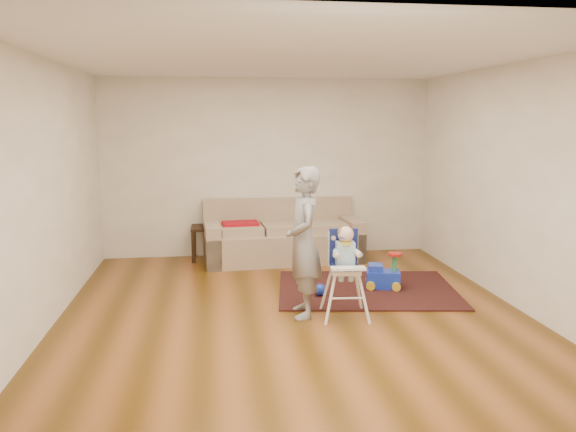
{
  "coord_description": "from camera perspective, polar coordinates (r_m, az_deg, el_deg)",
  "views": [
    {
      "loc": [
        -0.84,
        -5.82,
        2.08
      ],
      "look_at": [
        0.0,
        0.4,
        1.0
      ],
      "focal_mm": 35.0,
      "sensor_mm": 36.0,
      "label": 1
    }
  ],
  "objects": [
    {
      "name": "adult",
      "position": [
        5.92,
        1.61,
        -2.71
      ],
      "size": [
        0.39,
        0.59,
        1.6
      ],
      "primitive_type": "imported",
      "rotation": [
        0.0,
        0.0,
        -1.58
      ],
      "color": "gray",
      "rests_on": "ground"
    },
    {
      "name": "high_chair",
      "position": [
        5.98,
        5.81,
        -5.85
      ],
      "size": [
        0.49,
        0.49,
        0.99
      ],
      "rotation": [
        0.0,
        0.0,
        -0.08
      ],
      "color": "white",
      "rests_on": "ground"
    },
    {
      "name": "sofa",
      "position": [
        8.35,
        -0.56,
        -1.54
      ],
      "size": [
        2.36,
        1.09,
        0.89
      ],
      "rotation": [
        0.0,
        0.0,
        0.06
      ],
      "color": "tan",
      "rests_on": "ground"
    },
    {
      "name": "room_envelope",
      "position": [
        6.41,
        -0.15,
        7.92
      ],
      "size": [
        5.04,
        5.52,
        2.72
      ],
      "color": "beige",
      "rests_on": "ground"
    },
    {
      "name": "area_rug",
      "position": [
        7.08,
        8.01,
        -7.36
      ],
      "size": [
        2.36,
        1.9,
        0.02
      ],
      "primitive_type": "cube",
      "rotation": [
        0.0,
        0.0,
        -0.14
      ],
      "color": "black",
      "rests_on": "ground"
    },
    {
      "name": "toy_ball",
      "position": [
        6.72,
        3.27,
        -7.5
      ],
      "size": [
        0.14,
        0.14,
        0.14
      ],
      "primitive_type": "sphere",
      "color": "blue",
      "rests_on": "area_rug"
    },
    {
      "name": "side_table",
      "position": [
        8.56,
        -8.07,
        -2.67
      ],
      "size": [
        0.51,
        0.51,
        0.51
      ],
      "primitive_type": null,
      "color": "black",
      "rests_on": "ground"
    },
    {
      "name": "ground",
      "position": [
        6.24,
        0.5,
        -9.71
      ],
      "size": [
        5.5,
        5.5,
        0.0
      ],
      "primitive_type": "plane",
      "color": "#4E2F0A",
      "rests_on": "ground"
    },
    {
      "name": "ride_on_toy",
      "position": [
        7.09,
        9.65,
        -5.42
      ],
      "size": [
        0.47,
        0.38,
        0.45
      ],
      "primitive_type": null,
      "rotation": [
        0.0,
        0.0,
        -0.25
      ],
      "color": "blue",
      "rests_on": "area_rug"
    }
  ]
}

